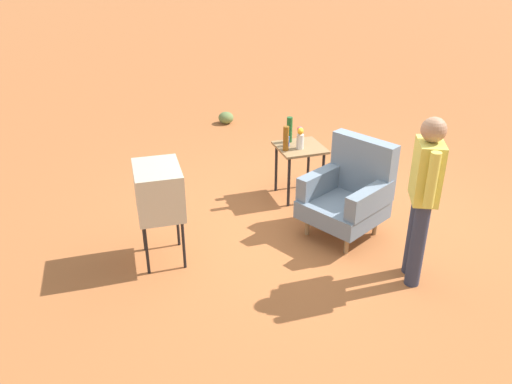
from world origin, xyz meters
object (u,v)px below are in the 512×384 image
bottle_wine_green (289,130)px  flower_vase (300,137)px  armchair (349,192)px  side_table (300,154)px  person_standing (424,192)px  soda_can_blue (287,141)px  bottle_tall_amber (286,138)px  tv_on_stand (159,191)px

bottle_wine_green → flower_vase: bottle_wine_green is taller
armchair → side_table: (-0.99, -0.18, 0.07)m
person_standing → flower_vase: size_ratio=6.19×
bottle_wine_green → soda_can_blue: bottle_wine_green is taller
armchair → soda_can_blue: (-1.06, -0.33, 0.24)m
armchair → bottle_tall_amber: armchair is taller
soda_can_blue → bottle_wine_green: bearing=146.5°
person_standing → soda_can_blue: bearing=-165.5°
armchair → tv_on_stand: size_ratio=1.03×
bottle_wine_green → bottle_tall_amber: size_ratio=1.07×
bottle_tall_amber → soda_can_blue: bearing=153.9°
tv_on_stand → bottle_wine_green: tv_on_stand is taller
bottle_tall_amber → flower_vase: (0.00, 0.18, -0.00)m
person_standing → soda_can_blue: 2.12m
flower_vase → soda_can_blue: bearing=-137.9°
side_table → person_standing: size_ratio=0.41×
bottle_wine_green → flower_vase: 0.26m
side_table → person_standing: (1.98, 0.38, 0.37)m
tv_on_stand → person_standing: size_ratio=0.63×
person_standing → bottle_tall_amber: (-1.92, -0.59, -0.11)m
side_table → bottle_tall_amber: bearing=-74.4°
bottle_wine_green → soda_can_blue: 0.17m
armchair → flower_vase: (-0.93, -0.21, 0.33)m
bottle_tall_amber → flower_vase: 0.18m
armchair → tv_on_stand: armchair is taller
soda_can_blue → person_standing: bearing=14.5°
armchair → soda_can_blue: bearing=-162.6°
side_table → flower_vase: size_ratio=2.55×
tv_on_stand → bottle_tall_amber: bearing=117.2°
side_table → soda_can_blue: (-0.07, -0.15, 0.16)m
armchair → tv_on_stand: bearing=-92.4°
tv_on_stand → bottle_wine_green: bearing=121.5°
person_standing → bottle_tall_amber: size_ratio=5.47×
tv_on_stand → flower_vase: size_ratio=3.89×
bottle_wine_green → bottle_tall_amber: (0.25, -0.14, -0.01)m
tv_on_stand → bottle_wine_green: 2.09m
soda_can_blue → flower_vase: flower_vase is taller
armchair → flower_vase: bearing=-167.1°
tv_on_stand → soda_can_blue: tv_on_stand is taller
bottle_tall_amber → person_standing: bearing=17.1°
soda_can_blue → tv_on_stand: bearing=-60.3°
armchair → bottle_tall_amber: 1.06m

